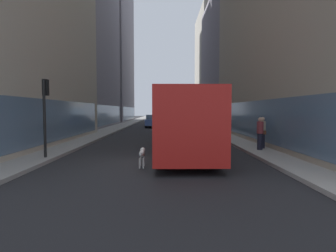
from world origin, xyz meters
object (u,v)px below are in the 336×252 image
(car_white_van, at_px, (158,117))
(car_silver_sedan, at_px, (187,122))
(pedestrian_in_coat, at_px, (262,132))
(traffic_light_near, at_px, (45,105))
(pedestrian_with_handbag, at_px, (260,133))
(transit_bus, at_px, (181,118))
(dalmatian_dog, at_px, (142,154))
(car_blue_hatchback, at_px, (154,121))

(car_white_van, height_order, car_silver_sedan, same)
(pedestrian_in_coat, distance_m, traffic_light_near, 10.94)
(pedestrian_with_handbag, bearing_deg, transit_bus, 175.22)
(car_silver_sedan, xyz_separation_m, dalmatian_dog, (-3.36, -20.65, -0.31))
(dalmatian_dog, relative_size, pedestrian_with_handbag, 0.57)
(transit_bus, relative_size, pedestrian_in_coat, 6.82)
(transit_bus, bearing_deg, car_silver_sedan, 84.52)
(dalmatian_dog, bearing_deg, traffic_light_near, 161.53)
(pedestrian_with_handbag, bearing_deg, dalmatian_dog, -148.20)
(transit_bus, distance_m, pedestrian_with_handbag, 4.17)
(pedestrian_in_coat, relative_size, traffic_light_near, 0.50)
(car_silver_sedan, height_order, pedestrian_with_handbag, pedestrian_with_handbag)
(transit_bus, height_order, pedestrian_in_coat, transit_bus)
(car_white_van, xyz_separation_m, car_blue_hatchback, (0.00, -21.99, 0.00))
(pedestrian_with_handbag, bearing_deg, traffic_light_near, -167.97)
(car_silver_sedan, relative_size, pedestrian_in_coat, 2.51)
(transit_bus, height_order, car_silver_sedan, transit_bus)
(car_white_van, distance_m, pedestrian_in_coat, 43.32)
(dalmatian_dog, height_order, pedestrian_in_coat, pedestrian_in_coat)
(transit_bus, relative_size, car_blue_hatchback, 2.49)
(car_silver_sedan, height_order, pedestrian_in_coat, pedestrian_in_coat)
(transit_bus, bearing_deg, dalmatian_dog, -113.93)
(transit_bus, distance_m, pedestrian_in_coat, 4.47)
(car_blue_hatchback, distance_m, dalmatian_dog, 24.98)
(transit_bus, bearing_deg, car_blue_hatchback, 96.52)
(car_silver_sedan, distance_m, pedestrian_with_handbag, 17.21)
(car_white_van, distance_m, car_blue_hatchback, 21.99)
(car_blue_hatchback, bearing_deg, transit_bus, -83.48)
(traffic_light_near, bearing_deg, transit_bus, 22.38)
(car_white_van, bearing_deg, car_blue_hatchback, -90.00)
(dalmatian_dog, relative_size, pedestrian_in_coat, 0.57)
(traffic_light_near, bearing_deg, car_silver_sedan, 68.14)
(car_blue_hatchback, relative_size, pedestrian_in_coat, 2.74)
(car_blue_hatchback, xyz_separation_m, traffic_light_near, (-3.70, -23.52, 1.61))
(pedestrian_in_coat, bearing_deg, transit_bus, -177.19)
(car_white_van, xyz_separation_m, dalmatian_dog, (0.64, -46.96, -0.31))
(transit_bus, height_order, car_blue_hatchback, transit_bus)
(pedestrian_with_handbag, bearing_deg, car_silver_sedan, 98.29)
(dalmatian_dog, bearing_deg, car_white_van, 90.78)
(pedestrian_with_handbag, relative_size, pedestrian_in_coat, 1.00)
(car_silver_sedan, bearing_deg, car_white_van, 98.64)
(car_silver_sedan, relative_size, dalmatian_dog, 4.41)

